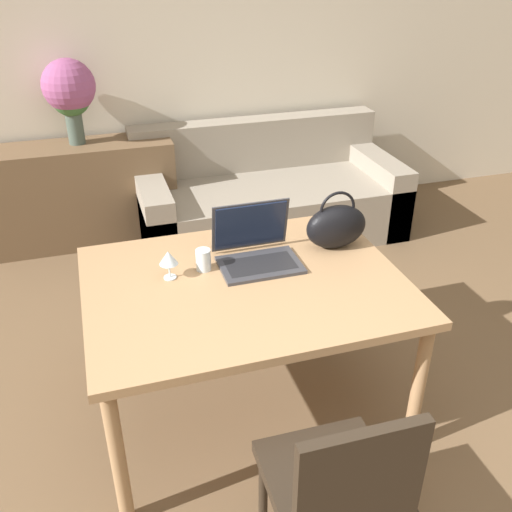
{
  "coord_description": "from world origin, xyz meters",
  "views": [
    {
      "loc": [
        -0.56,
        -1.46,
        2.08
      ],
      "look_at": [
        0.07,
        0.61,
        0.86
      ],
      "focal_mm": 40.0,
      "sensor_mm": 36.0,
      "label": 1
    }
  ],
  "objects_px": {
    "laptop": "(255,246)",
    "wine_glass": "(168,259)",
    "chair": "(339,485)",
    "drinking_glass": "(203,260)",
    "handbag": "(336,226)",
    "flower_vase": "(69,91)",
    "couch": "(267,198)"
  },
  "relations": [
    {
      "from": "chair",
      "to": "couch",
      "type": "xyz_separation_m",
      "value": [
        0.66,
        2.78,
        -0.2
      ]
    },
    {
      "from": "wine_glass",
      "to": "flower_vase",
      "type": "distance_m",
      "value": 2.04
    },
    {
      "from": "couch",
      "to": "chair",
      "type": "bearing_deg",
      "value": -103.28
    },
    {
      "from": "couch",
      "to": "handbag",
      "type": "relative_size",
      "value": 6.56
    },
    {
      "from": "couch",
      "to": "drinking_glass",
      "type": "height_order",
      "value": "drinking_glass"
    },
    {
      "from": "laptop",
      "to": "wine_glass",
      "type": "relative_size",
      "value": 2.76
    },
    {
      "from": "drinking_glass",
      "to": "chair",
      "type": "bearing_deg",
      "value": -79.13
    },
    {
      "from": "chair",
      "to": "flower_vase",
      "type": "bearing_deg",
      "value": 103.72
    },
    {
      "from": "couch",
      "to": "flower_vase",
      "type": "height_order",
      "value": "flower_vase"
    },
    {
      "from": "wine_glass",
      "to": "handbag",
      "type": "height_order",
      "value": "handbag"
    },
    {
      "from": "chair",
      "to": "wine_glass",
      "type": "relative_size",
      "value": 6.32
    },
    {
      "from": "chair",
      "to": "drinking_glass",
      "type": "distance_m",
      "value": 1.14
    },
    {
      "from": "handbag",
      "to": "flower_vase",
      "type": "xyz_separation_m",
      "value": [
        -1.16,
        1.94,
        0.29
      ]
    },
    {
      "from": "drinking_glass",
      "to": "handbag",
      "type": "distance_m",
      "value": 0.67
    },
    {
      "from": "chair",
      "to": "flower_vase",
      "type": "height_order",
      "value": "flower_vase"
    },
    {
      "from": "couch",
      "to": "handbag",
      "type": "distance_m",
      "value": 1.78
    },
    {
      "from": "drinking_glass",
      "to": "flower_vase",
      "type": "height_order",
      "value": "flower_vase"
    },
    {
      "from": "handbag",
      "to": "flower_vase",
      "type": "bearing_deg",
      "value": 120.8
    },
    {
      "from": "laptop",
      "to": "wine_glass",
      "type": "bearing_deg",
      "value": -173.33
    },
    {
      "from": "chair",
      "to": "flower_vase",
      "type": "relative_size",
      "value": 1.44
    },
    {
      "from": "drinking_glass",
      "to": "handbag",
      "type": "relative_size",
      "value": 0.33
    },
    {
      "from": "drinking_glass",
      "to": "flower_vase",
      "type": "distance_m",
      "value": 2.06
    },
    {
      "from": "drinking_glass",
      "to": "handbag",
      "type": "bearing_deg",
      "value": 2.14
    },
    {
      "from": "drinking_glass",
      "to": "laptop",
      "type": "bearing_deg",
      "value": 4.59
    },
    {
      "from": "flower_vase",
      "to": "wine_glass",
      "type": "bearing_deg",
      "value": -80.56
    },
    {
      "from": "couch",
      "to": "wine_glass",
      "type": "bearing_deg",
      "value": -120.73
    },
    {
      "from": "laptop",
      "to": "flower_vase",
      "type": "bearing_deg",
      "value": 111.01
    },
    {
      "from": "laptop",
      "to": "drinking_glass",
      "type": "relative_size",
      "value": 3.67
    },
    {
      "from": "drinking_glass",
      "to": "flower_vase",
      "type": "relative_size",
      "value": 0.17
    },
    {
      "from": "chair",
      "to": "flower_vase",
      "type": "distance_m",
      "value": 3.2
    },
    {
      "from": "couch",
      "to": "handbag",
      "type": "height_order",
      "value": "handbag"
    },
    {
      "from": "laptop",
      "to": "drinking_glass",
      "type": "distance_m",
      "value": 0.26
    }
  ]
}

